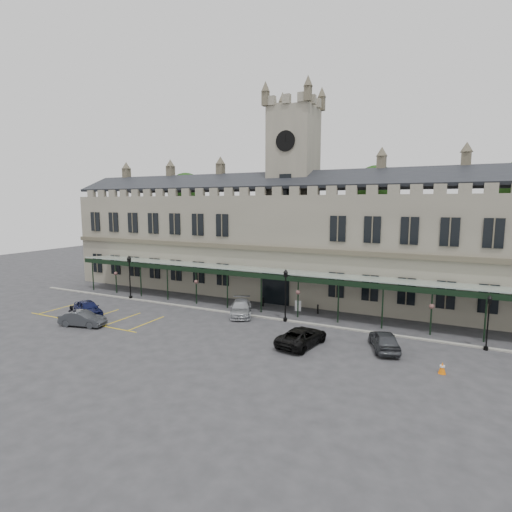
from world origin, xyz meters
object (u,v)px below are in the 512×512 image
at_px(lamp_post_left, 130,273).
at_px(lamp_post_right, 488,318).
at_px(sign_board, 298,306).
at_px(clock_tower, 293,186).
at_px(car_left_a, 88,308).
at_px(station_building, 292,242).
at_px(car_taxi, 241,308).
at_px(traffic_cone, 442,368).
at_px(car_right_a, 384,340).
at_px(car_left_b, 83,319).
at_px(car_van, 302,337).
at_px(person_a, 75,318).
at_px(lamp_post_mid, 286,291).
at_px(person_b, 72,314).

height_order(lamp_post_left, lamp_post_right, lamp_post_left).
bearing_deg(lamp_post_left, sign_board, 10.87).
distance_m(clock_tower, car_left_a, 26.16).
bearing_deg(station_building, car_taxi, -97.50).
bearing_deg(car_taxi, lamp_post_right, -26.73).
distance_m(traffic_cone, car_taxi, 19.55).
xyz_separation_m(clock_tower, car_right_a, (13.00, -14.16, -12.35)).
relative_size(lamp_post_left, lamp_post_right, 1.19).
bearing_deg(traffic_cone, car_left_b, -173.80).
bearing_deg(car_left_b, clock_tower, -44.96).
xyz_separation_m(station_building, car_left_a, (-15.00, -17.43, -5.70)).
relative_size(station_building, lamp_post_left, 11.62).
distance_m(clock_tower, sign_board, 14.59).
xyz_separation_m(car_van, person_a, (-20.20, -4.51, 0.08)).
height_order(traffic_cone, car_van, car_van).
bearing_deg(traffic_cone, sign_board, 143.53).
bearing_deg(lamp_post_mid, traffic_cone, -24.75).
distance_m(lamp_post_left, sign_board, 19.94).
distance_m(lamp_post_right, person_b, 35.92).
xyz_separation_m(clock_tower, lamp_post_left, (-16.18, -10.40, -10.05)).
xyz_separation_m(lamp_post_left, lamp_post_right, (36.21, -0.38, -0.50)).
distance_m(lamp_post_left, person_a, 10.79).
distance_m(station_building, traffic_cone, 24.77).
bearing_deg(clock_tower, lamp_post_left, -147.28).
bearing_deg(car_taxi, car_right_a, -40.16).
relative_size(station_building, person_a, 37.96).
distance_m(station_building, person_a, 24.97).
height_order(car_van, person_b, person_b).
height_order(lamp_post_left, car_van, lamp_post_left).
bearing_deg(lamp_post_left, clock_tower, 32.72).
bearing_deg(car_left_b, person_b, 63.54).
bearing_deg(lamp_post_right, lamp_post_left, 179.39).
height_order(car_left_b, person_b, person_b).
height_order(lamp_post_left, person_a, lamp_post_left).
bearing_deg(car_left_b, lamp_post_mid, -72.08).
relative_size(lamp_post_mid, car_taxi, 1.00).
bearing_deg(car_van, lamp_post_mid, -46.00).
relative_size(sign_board, car_left_a, 0.25).
relative_size(lamp_post_left, car_right_a, 1.16).
xyz_separation_m(lamp_post_left, car_right_a, (29.18, -3.77, -2.30)).
distance_m(car_van, person_a, 20.70).
bearing_deg(person_b, car_left_a, -100.13).
bearing_deg(person_a, car_taxi, -21.39).
height_order(lamp_post_mid, person_b, lamp_post_mid).
bearing_deg(car_left_b, lamp_post_left, 6.94).
xyz_separation_m(station_building, traffic_cone, (17.11, -16.84, -6.09)).
xyz_separation_m(lamp_post_mid, car_left_b, (-16.09, -9.55, -2.29)).
bearing_deg(traffic_cone, lamp_post_left, 168.91).
xyz_separation_m(lamp_post_left, car_left_b, (3.50, -9.76, -2.37)).
bearing_deg(car_left_b, car_right_a, -89.65).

